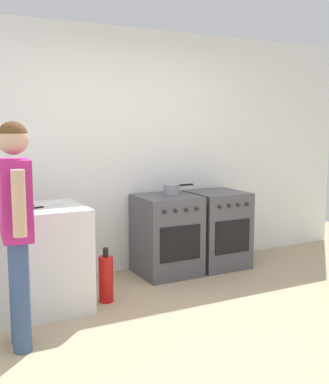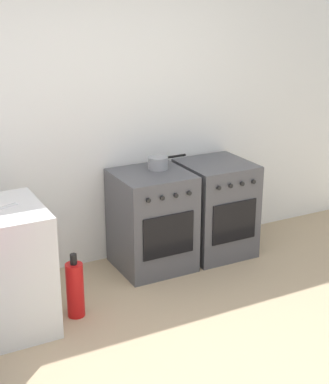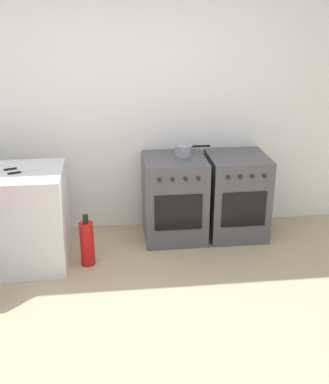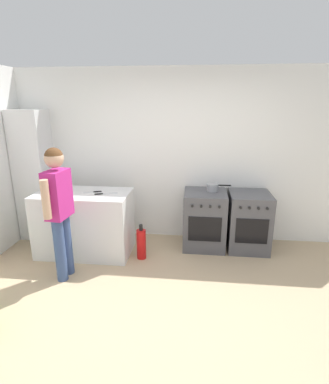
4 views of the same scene
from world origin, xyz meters
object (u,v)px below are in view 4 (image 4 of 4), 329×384
(oven_right, at_px, (248,221))
(knife_utility, at_px, (93,192))
(pot, at_px, (213,187))
(knife_chef, at_px, (105,194))
(larder_cabinet, at_px, (35,176))
(person, at_px, (59,203))
(fire_extinguisher, at_px, (141,244))
(knife_carving, at_px, (52,194))
(oven_left, at_px, (204,219))

(oven_right, xyz_separation_m, knife_utility, (-2.20, -0.34, 0.48))
(oven_right, xyz_separation_m, pot, (-0.54, 0.08, 0.48))
(knife_chef, relative_size, larder_cabinet, 0.15)
(person, height_order, fire_extinguisher, person)
(oven_right, distance_m, knife_carving, 2.81)
(knife_carving, bearing_deg, person, -57.25)
(pot, distance_m, knife_utility, 1.72)
(oven_left, height_order, person, person)
(pot, distance_m, knife_chef, 1.55)
(knife_carving, relative_size, fire_extinguisher, 0.61)
(oven_right, xyz_separation_m, knife_carving, (-2.73, -0.48, 0.48))
(knife_carving, height_order, person, person)
(knife_utility, bearing_deg, fire_extinguisher, -11.36)
(knife_chef, distance_m, larder_cabinet, 1.38)
(knife_carving, height_order, fire_extinguisher, knife_carving)
(oven_left, height_order, knife_carving, knife_carving)
(knife_utility, bearing_deg, oven_left, 12.29)
(knife_chef, distance_m, knife_carving, 0.72)
(oven_right, height_order, pot, pot)
(knife_chef, height_order, larder_cabinet, larder_cabinet)
(pot, height_order, knife_chef, pot)
(oven_left, xyz_separation_m, fire_extinguisher, (-0.87, -0.48, -0.21))
(larder_cabinet, bearing_deg, knife_utility, -22.03)
(knife_utility, bearing_deg, knife_carving, -164.94)
(knife_carving, bearing_deg, fire_extinguisher, 0.16)
(pot, relative_size, knife_chef, 1.16)
(knife_carving, bearing_deg, oven_right, 10.01)
(person, bearing_deg, larder_cabinet, 129.00)
(oven_right, relative_size, knife_utility, 3.44)
(oven_right, distance_m, person, 2.64)
(oven_right, distance_m, knife_utility, 2.28)
(oven_left, distance_m, larder_cabinet, 2.71)
(oven_right, bearing_deg, knife_chef, -168.74)
(oven_left, height_order, oven_right, same)
(oven_left, distance_m, pot, 0.50)
(fire_extinguisher, bearing_deg, knife_chef, 171.18)
(larder_cabinet, bearing_deg, pot, -0.49)
(oven_right, relative_size, fire_extinguisher, 1.70)
(pot, height_order, knife_utility, pot)
(oven_left, bearing_deg, pot, 36.74)
(knife_carving, distance_m, larder_cabinet, 0.82)
(larder_cabinet, bearing_deg, oven_left, -2.20)
(pot, bearing_deg, person, -148.81)
(knife_chef, bearing_deg, knife_utility, 162.16)
(knife_carving, bearing_deg, knife_chef, 6.44)
(oven_right, distance_m, larder_cabinet, 3.34)
(pot, bearing_deg, knife_carving, -165.67)
(knife_utility, bearing_deg, pot, 14.10)
(oven_right, xyz_separation_m, larder_cabinet, (-3.29, 0.10, 0.57))
(knife_utility, xyz_separation_m, person, (-0.17, -0.69, 0.06))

